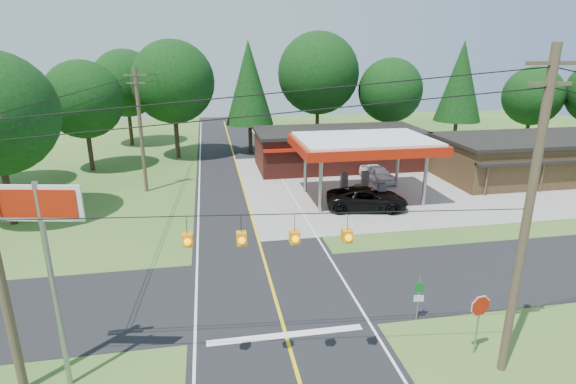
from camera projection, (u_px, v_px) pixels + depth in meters
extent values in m
plane|color=#336022|center=(273.00, 291.00, 21.92)|extent=(120.00, 120.00, 0.00)
cube|color=black|center=(273.00, 291.00, 21.92)|extent=(8.00, 120.00, 0.02)
cube|color=black|center=(273.00, 291.00, 21.91)|extent=(70.00, 7.00, 0.02)
cube|color=yellow|center=(273.00, 291.00, 21.91)|extent=(0.15, 110.00, 0.00)
cylinder|color=gray|center=(321.00, 184.00, 31.97)|extent=(0.28, 0.28, 4.20)
cylinder|color=gray|center=(306.00, 167.00, 36.66)|extent=(0.28, 0.28, 4.20)
cylinder|color=gray|center=(425.00, 179.00, 33.33)|extent=(0.28, 0.28, 4.20)
cylinder|color=gray|center=(398.00, 163.00, 38.02)|extent=(0.28, 0.28, 4.20)
cube|color=#AD1A09|center=(364.00, 144.00, 34.31)|extent=(10.60, 7.40, 0.70)
cube|color=white|center=(364.00, 139.00, 34.19)|extent=(10.00, 7.00, 0.25)
cube|color=#9E9B93|center=(369.00, 204.00, 33.91)|extent=(3.20, 0.90, 0.22)
cube|color=#3F3F44|center=(358.00, 194.00, 33.50)|extent=(0.55, 0.45, 1.50)
cube|color=#3F3F44|center=(381.00, 193.00, 33.81)|extent=(0.55, 0.45, 1.50)
cube|color=#9E9B93|center=(354.00, 190.00, 37.28)|extent=(3.20, 0.90, 0.22)
cube|color=#3F3F44|center=(344.00, 181.00, 36.88)|extent=(0.55, 0.45, 1.50)
cube|color=#3F3F44|center=(365.00, 180.00, 37.18)|extent=(0.55, 0.45, 1.50)
cube|color=#5C211A|center=(338.00, 150.00, 44.65)|extent=(16.00, 7.00, 3.50)
cube|color=black|center=(339.00, 131.00, 44.07)|extent=(16.40, 7.40, 0.30)
cube|color=#AD1A09|center=(350.00, 148.00, 40.98)|extent=(16.00, 0.50, 0.25)
cube|color=#3C2918|center=(549.00, 158.00, 41.13)|extent=(20.00, 8.00, 3.50)
cube|color=black|center=(553.00, 138.00, 40.56)|extent=(20.40, 8.40, 0.30)
cylinder|color=#473828|center=(526.00, 224.00, 14.88)|extent=(0.30, 0.30, 11.50)
cube|color=#473828|center=(554.00, 63.00, 13.32)|extent=(1.80, 0.12, 0.12)
cube|color=#473828|center=(550.00, 84.00, 13.50)|extent=(1.40, 0.12, 0.12)
cylinder|color=#473828|center=(141.00, 132.00, 35.92)|extent=(0.30, 0.30, 10.00)
cube|color=#473828|center=(135.00, 75.00, 34.59)|extent=(1.80, 0.12, 0.12)
cube|color=#473828|center=(136.00, 83.00, 34.77)|extent=(1.40, 0.12, 0.12)
cylinder|color=#473828|center=(173.00, 108.00, 52.19)|extent=(0.30, 0.30, 9.50)
cube|color=orange|center=(188.00, 240.00, 14.30)|extent=(0.32, 0.32, 0.42)
cube|color=orange|center=(242.00, 238.00, 14.40)|extent=(0.32, 0.32, 0.42)
cube|color=orange|center=(295.00, 237.00, 14.50)|extent=(0.32, 0.32, 0.42)
cube|color=orange|center=(347.00, 236.00, 14.60)|extent=(0.32, 0.32, 0.42)
cylinder|color=#332316|center=(90.00, 150.00, 43.32)|extent=(0.44, 0.44, 3.96)
sphere|color=black|center=(83.00, 99.00, 41.85)|extent=(7.26, 7.26, 7.26)
cylinder|color=#332316|center=(177.00, 136.00, 48.32)|extent=(0.44, 0.44, 4.68)
sphere|color=black|center=(173.00, 82.00, 46.58)|extent=(8.58, 8.58, 8.58)
cylinder|color=#332316|center=(250.00, 134.00, 50.67)|extent=(0.44, 0.44, 4.32)
cone|color=black|center=(249.00, 83.00, 48.95)|extent=(5.28, 5.28, 9.00)
cylinder|color=#332316|center=(317.00, 127.00, 52.85)|extent=(0.44, 0.44, 5.04)
sphere|color=black|center=(318.00, 73.00, 50.98)|extent=(9.24, 9.24, 9.24)
cylinder|color=#332316|center=(387.00, 133.00, 52.50)|extent=(0.44, 0.44, 3.96)
sphere|color=black|center=(390.00, 90.00, 51.03)|extent=(7.26, 7.26, 7.26)
cylinder|color=#332316|center=(455.00, 130.00, 52.86)|extent=(0.44, 0.44, 4.32)
cone|color=black|center=(461.00, 81.00, 51.15)|extent=(5.28, 5.28, 9.00)
cylinder|color=#332316|center=(527.00, 134.00, 52.45)|extent=(0.44, 0.44, 3.60)
sphere|color=black|center=(533.00, 96.00, 51.11)|extent=(6.60, 6.60, 6.60)
cylinder|color=#332316|center=(8.00, 193.00, 29.80)|extent=(0.44, 0.44, 4.32)
cylinder|color=#332316|center=(130.00, 128.00, 54.86)|extent=(0.44, 0.44, 4.32)
sphere|color=black|center=(126.00, 83.00, 53.26)|extent=(7.92, 7.92, 7.92)
imported|color=black|center=(367.00, 199.00, 32.90)|extent=(6.95, 6.95, 1.64)
imported|color=white|center=(378.00, 174.00, 39.98)|extent=(5.04, 5.04, 1.44)
cylinder|color=gray|center=(54.00, 290.00, 14.74)|extent=(0.18, 0.18, 7.46)
cube|color=white|center=(38.00, 203.00, 13.82)|extent=(2.73, 0.63, 1.17)
cube|color=#AD1A09|center=(38.00, 204.00, 13.77)|extent=(2.40, 0.54, 0.90)
cylinder|color=gray|center=(477.00, 326.00, 17.11)|extent=(0.07, 0.07, 2.41)
cylinder|color=gray|center=(418.00, 299.00, 19.30)|extent=(0.06, 0.06, 2.10)
cube|color=#0C591E|center=(420.00, 288.00, 19.09)|extent=(0.43, 0.10, 0.43)
cube|color=white|center=(419.00, 298.00, 19.25)|extent=(0.43, 0.10, 0.29)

